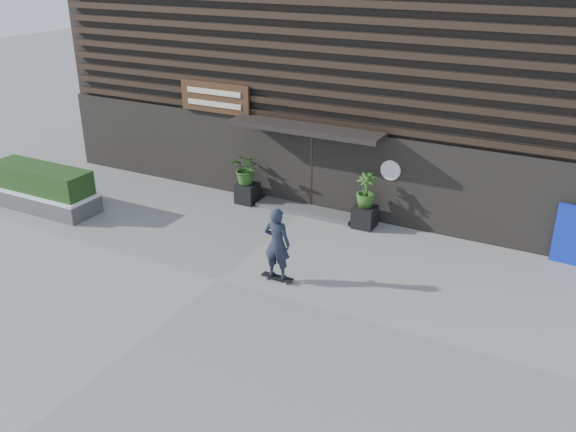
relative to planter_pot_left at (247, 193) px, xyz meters
The scene contains 11 objects.
ground 4.80m from the planter_pot_left, 66.64° to the right, with size 80.00×80.00×0.00m, color gray.
entrance_step 1.93m from the planter_pot_left, ahead, with size 3.00×0.80×0.12m, color #4E4E4B.
planter_pot_left is the anchor object (origin of this frame).
bamboo_left 0.78m from the planter_pot_left, ahead, with size 0.86×0.75×0.96m, color #2D591E.
planter_pot_right 3.80m from the planter_pot_left, ahead, with size 0.60×0.60×0.60m, color black.
bamboo_right 3.88m from the planter_pot_left, ahead, with size 0.54×0.54×0.96m, color #2D591E.
raised_bed 6.04m from the planter_pot_left, 148.11° to the right, with size 3.50×1.20×0.50m, color #484846.
snow_layer 6.05m from the planter_pot_left, 148.11° to the right, with size 3.50×1.20×0.08m, color white.
hedge 6.08m from the planter_pot_left, 148.11° to the right, with size 3.30×1.00×0.70m, color #1C3914.
building 6.94m from the planter_pot_left, 71.14° to the left, with size 18.00×11.00×8.00m.
skateboarder 4.93m from the planter_pot_left, 50.39° to the right, with size 0.78×0.46×1.82m.
Camera 1 is at (7.30, -10.29, 7.14)m, focal length 38.21 mm.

